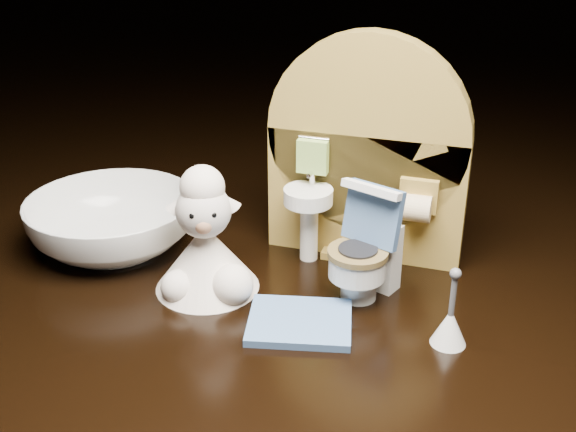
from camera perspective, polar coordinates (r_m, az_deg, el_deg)
name	(u,v)px	position (r m, az deg, el deg)	size (l,w,h in m)	color
backdrop_panel	(365,163)	(0.47, 6.12, 4.16)	(0.13, 0.05, 0.15)	olive
toy_toilet	(366,255)	(0.44, 6.19, -3.11)	(0.04, 0.05, 0.07)	white
bath_mat	(300,322)	(0.42, 0.93, -8.38)	(0.06, 0.05, 0.00)	#496B9C
toilet_brush	(450,324)	(0.41, 12.66, -8.34)	(0.02, 0.02, 0.05)	white
plush_lamb	(206,248)	(0.44, -6.49, -2.51)	(0.07, 0.06, 0.08)	white
ceramic_bowl	(112,224)	(0.51, -13.72, -0.59)	(0.11, 0.11, 0.04)	white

